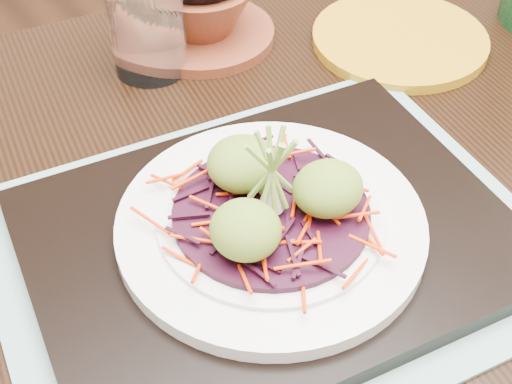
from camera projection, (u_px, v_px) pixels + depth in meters
dining_table at (229, 306)px, 0.64m from camera, size 1.26×0.95×0.71m
placemat at (270, 246)px, 0.56m from camera, size 0.46×0.39×0.00m
serving_tray at (271, 238)px, 0.55m from camera, size 0.40×0.32×0.02m
white_plate at (271, 224)px, 0.54m from camera, size 0.24×0.24×0.02m
cabbage_bed at (271, 213)px, 0.53m from camera, size 0.15×0.15×0.01m
carrot_julienne at (271, 206)px, 0.53m from camera, size 0.18×0.18×0.01m
guacamole_scoops at (272, 193)px, 0.52m from camera, size 0.13×0.11×0.04m
scallion_garnish at (272, 174)px, 0.51m from camera, size 0.05×0.05×0.08m
water_glass at (147, 23)px, 0.70m from camera, size 0.08×0.08×0.11m
terracotta_bowl_set at (202, 15)px, 0.76m from camera, size 0.16×0.16×0.07m
yellow_plate at (400, 39)px, 0.77m from camera, size 0.26×0.26×0.01m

